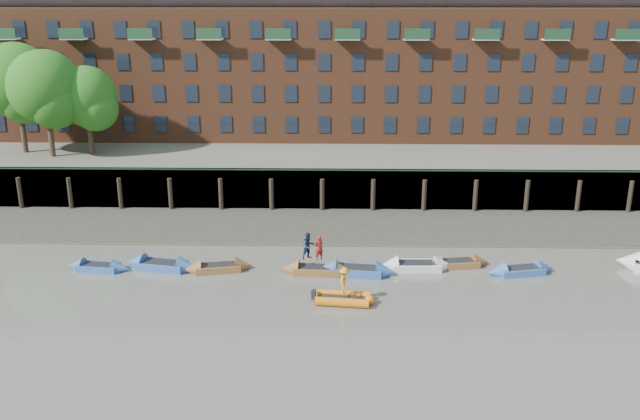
{
  "coord_description": "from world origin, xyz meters",
  "views": [
    {
      "loc": [
        -1.08,
        -29.21,
        16.42
      ],
      "look_at": [
        -1.96,
        12.0,
        3.2
      ],
      "focal_mm": 38.0,
      "sensor_mm": 36.0,
      "label": 1
    }
  ],
  "objects_px": {
    "rowboat_3": "(317,270)",
    "rowboat_6": "(457,263)",
    "person_rower_b": "(308,246)",
    "rowboat_4": "(356,271)",
    "rowboat_7": "(521,270)",
    "rib_tender": "(345,299)",
    "person_rower_a": "(319,248)",
    "person_rib_crew": "(344,281)",
    "rowboat_0": "(98,267)",
    "rowboat_5": "(416,266)",
    "rowboat_2": "(218,268)",
    "rowboat_1": "(162,265)"
  },
  "relations": [
    {
      "from": "rowboat_1",
      "to": "person_rib_crew",
      "type": "distance_m",
      "value": 12.29
    },
    {
      "from": "person_rower_b",
      "to": "rowboat_2",
      "type": "bearing_deg",
      "value": 147.02
    },
    {
      "from": "rowboat_0",
      "to": "rowboat_5",
      "type": "height_order",
      "value": "rowboat_5"
    },
    {
      "from": "rowboat_6",
      "to": "person_rib_crew",
      "type": "bearing_deg",
      "value": -151.25
    },
    {
      "from": "rowboat_1",
      "to": "rowboat_2",
      "type": "xyz_separation_m",
      "value": [
        3.59,
        -0.23,
        -0.03
      ]
    },
    {
      "from": "rowboat_0",
      "to": "person_rower_b",
      "type": "height_order",
      "value": "person_rower_b"
    },
    {
      "from": "rowboat_7",
      "to": "person_rower_a",
      "type": "height_order",
      "value": "person_rower_a"
    },
    {
      "from": "rowboat_7",
      "to": "person_rower_b",
      "type": "distance_m",
      "value": 13.11
    },
    {
      "from": "rowboat_0",
      "to": "rowboat_2",
      "type": "height_order",
      "value": "rowboat_2"
    },
    {
      "from": "person_rower_a",
      "to": "rowboat_4",
      "type": "bearing_deg",
      "value": 150.28
    },
    {
      "from": "rowboat_4",
      "to": "rowboat_6",
      "type": "bearing_deg",
      "value": 18.92
    },
    {
      "from": "rowboat_1",
      "to": "person_rower_b",
      "type": "relative_size",
      "value": 2.95
    },
    {
      "from": "rowboat_3",
      "to": "person_rib_crew",
      "type": "bearing_deg",
      "value": -64.79
    },
    {
      "from": "rib_tender",
      "to": "person_rower_b",
      "type": "xyz_separation_m",
      "value": [
        -2.21,
        4.37,
        1.45
      ]
    },
    {
      "from": "rowboat_7",
      "to": "rib_tender",
      "type": "distance_m",
      "value": 11.64
    },
    {
      "from": "rowboat_0",
      "to": "rowboat_4",
      "type": "distance_m",
      "value": 16.01
    },
    {
      "from": "rowboat_0",
      "to": "person_rower_b",
      "type": "xyz_separation_m",
      "value": [
        13.07,
        0.07,
        1.49
      ]
    },
    {
      "from": "rowboat_2",
      "to": "rowboat_3",
      "type": "bearing_deg",
      "value": -13.85
    },
    {
      "from": "rowboat_5",
      "to": "rib_tender",
      "type": "distance_m",
      "value": 6.61
    },
    {
      "from": "person_rower_a",
      "to": "person_rib_crew",
      "type": "bearing_deg",
      "value": 83.96
    },
    {
      "from": "rowboat_0",
      "to": "rowboat_6",
      "type": "distance_m",
      "value": 22.4
    },
    {
      "from": "rowboat_2",
      "to": "rowboat_4",
      "type": "bearing_deg",
      "value": -13.95
    },
    {
      "from": "rowboat_0",
      "to": "rowboat_3",
      "type": "bearing_deg",
      "value": 6.33
    },
    {
      "from": "rowboat_2",
      "to": "person_rower_b",
      "type": "xyz_separation_m",
      "value": [
        5.61,
        0.01,
        1.48
      ]
    },
    {
      "from": "person_rower_a",
      "to": "person_rower_b",
      "type": "distance_m",
      "value": 0.68
    },
    {
      "from": "rowboat_0",
      "to": "rowboat_4",
      "type": "relative_size",
      "value": 0.82
    },
    {
      "from": "rowboat_0",
      "to": "rowboat_1",
      "type": "xyz_separation_m",
      "value": [
        3.88,
        0.3,
        0.04
      ]
    },
    {
      "from": "rowboat_4",
      "to": "person_rower_b",
      "type": "height_order",
      "value": "person_rower_b"
    },
    {
      "from": "rowboat_1",
      "to": "rib_tender",
      "type": "xyz_separation_m",
      "value": [
        11.41,
        -4.6,
        0.0
      ]
    },
    {
      "from": "rib_tender",
      "to": "person_rower_a",
      "type": "xyz_separation_m",
      "value": [
        -1.57,
        4.15,
        1.41
      ]
    },
    {
      "from": "rowboat_0",
      "to": "rib_tender",
      "type": "xyz_separation_m",
      "value": [
        15.29,
        -4.3,
        0.04
      ]
    },
    {
      "from": "rowboat_5",
      "to": "rowboat_6",
      "type": "height_order",
      "value": "rowboat_5"
    },
    {
      "from": "rib_tender",
      "to": "rowboat_3",
      "type": "bearing_deg",
      "value": 119.14
    },
    {
      "from": "rowboat_5",
      "to": "rowboat_7",
      "type": "height_order",
      "value": "rowboat_5"
    },
    {
      "from": "rowboat_1",
      "to": "rowboat_2",
      "type": "height_order",
      "value": "rowboat_1"
    },
    {
      "from": "rowboat_4",
      "to": "rowboat_3",
      "type": "bearing_deg",
      "value": -176.1
    },
    {
      "from": "rowboat_7",
      "to": "person_rib_crew",
      "type": "height_order",
      "value": "person_rib_crew"
    },
    {
      "from": "rowboat_5",
      "to": "person_rib_crew",
      "type": "bearing_deg",
      "value": -134.59
    },
    {
      "from": "rowboat_4",
      "to": "person_rib_crew",
      "type": "height_order",
      "value": "person_rib_crew"
    },
    {
      "from": "rowboat_4",
      "to": "rib_tender",
      "type": "bearing_deg",
      "value": -93.65
    },
    {
      "from": "person_rower_b",
      "to": "rowboat_4",
      "type": "bearing_deg",
      "value": -40.38
    },
    {
      "from": "rowboat_0",
      "to": "rowboat_6",
      "type": "height_order",
      "value": "rowboat_6"
    },
    {
      "from": "rowboat_7",
      "to": "person_rib_crew",
      "type": "distance_m",
      "value": 11.76
    },
    {
      "from": "rowboat_1",
      "to": "rowboat_3",
      "type": "distance_m",
      "value": 9.71
    },
    {
      "from": "rowboat_4",
      "to": "rowboat_2",
      "type": "bearing_deg",
      "value": -175.85
    },
    {
      "from": "rowboat_6",
      "to": "person_rower_b",
      "type": "bearing_deg",
      "value": 177.9
    },
    {
      "from": "rowboat_3",
      "to": "rowboat_6",
      "type": "relative_size",
      "value": 1.04
    },
    {
      "from": "rowboat_3",
      "to": "rib_tender",
      "type": "relative_size",
      "value": 1.35
    },
    {
      "from": "rowboat_7",
      "to": "rib_tender",
      "type": "bearing_deg",
      "value": -170.22
    },
    {
      "from": "rowboat_2",
      "to": "rowboat_6",
      "type": "relative_size",
      "value": 1.02
    }
  ]
}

